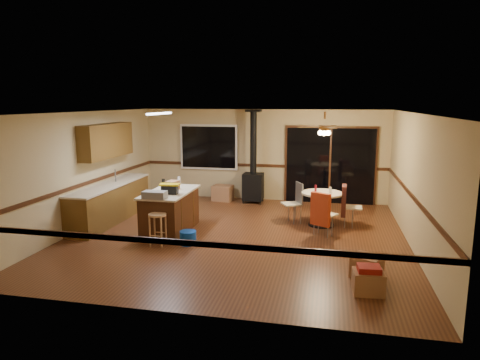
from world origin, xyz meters
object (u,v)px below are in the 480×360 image
(toolbox_grey, at_px, (155,195))
(chair_near, at_px, (321,209))
(chair_right, at_px, (345,201))
(kitchen_island, at_px, (170,211))
(toolbox_black, at_px, (170,190))
(box_under_window, at_px, (223,193))
(wood_stove, at_px, (253,177))
(dining_table, at_px, (322,203))
(box_corner_a, at_px, (368,282))
(box_corner_b, at_px, (367,266))
(blue_bucket, at_px, (188,238))
(chair_left, at_px, (296,198))
(bar_stool, at_px, (158,229))

(toolbox_grey, distance_m, chair_near, 3.45)
(chair_right, bearing_deg, kitchen_island, -162.50)
(toolbox_black, bearing_deg, box_under_window, 85.00)
(wood_stove, height_order, toolbox_grey, wood_stove)
(dining_table, relative_size, chair_near, 1.33)
(kitchen_island, distance_m, box_corner_a, 4.64)
(chair_right, xyz_separation_m, box_under_window, (-3.36, 1.92, -0.38))
(wood_stove, relative_size, box_corner_a, 5.65)
(toolbox_black, distance_m, box_corner_b, 4.27)
(kitchen_island, xyz_separation_m, blue_bucket, (0.66, -0.78, -0.32))
(blue_bucket, relative_size, chair_left, 0.61)
(dining_table, relative_size, box_corner_b, 2.10)
(bar_stool, height_order, box_corner_b, bar_stool)
(chair_left, distance_m, box_corner_b, 3.33)
(toolbox_grey, xyz_separation_m, box_under_window, (0.44, 3.82, -0.75))
(box_corner_a, bearing_deg, chair_left, 110.86)
(toolbox_grey, bearing_deg, chair_right, 26.62)
(toolbox_black, bearing_deg, toolbox_grey, -108.06)
(dining_table, relative_size, box_under_window, 1.69)
(toolbox_black, bearing_deg, dining_table, 23.97)
(blue_bucket, distance_m, dining_table, 3.23)
(toolbox_black, bearing_deg, blue_bucket, -42.53)
(blue_bucket, relative_size, box_corner_a, 0.74)
(chair_near, relative_size, box_corner_a, 1.57)
(wood_stove, distance_m, box_corner_a, 6.05)
(kitchen_island, xyz_separation_m, toolbox_black, (0.11, -0.27, 0.54))
(kitchen_island, height_order, wood_stove, wood_stove)
(box_under_window, bearing_deg, chair_near, -44.84)
(wood_stove, bearing_deg, bar_stool, -106.89)
(wood_stove, xyz_separation_m, toolbox_black, (-1.19, -3.32, 0.26))
(wood_stove, xyz_separation_m, box_corner_b, (2.73, -4.77, -0.55))
(chair_right, xyz_separation_m, box_corner_a, (0.25, -3.51, -0.43))
(toolbox_black, relative_size, chair_left, 0.62)
(wood_stove, xyz_separation_m, box_under_window, (-0.90, 0.05, -0.51))
(chair_near, height_order, box_corner_b, chair_near)
(chair_left, relative_size, box_corner_b, 1.22)
(blue_bucket, distance_m, box_under_window, 3.89)
(wood_stove, xyz_separation_m, bar_stool, (-1.21, -3.98, -0.41))
(toolbox_grey, height_order, box_corner_b, toolbox_grey)
(toolbox_black, distance_m, chair_left, 2.99)
(box_corner_a, relative_size, box_corner_b, 1.00)
(kitchen_island, bearing_deg, wood_stove, 66.91)
(blue_bucket, xyz_separation_m, chair_right, (3.09, 1.96, 0.46))
(kitchen_island, xyz_separation_m, chair_near, (3.24, 0.27, 0.14))
(kitchen_island, bearing_deg, toolbox_grey, -93.32)
(dining_table, bearing_deg, box_corner_a, -77.48)
(wood_stove, relative_size, blue_bucket, 7.63)
(toolbox_black, distance_m, chair_near, 3.21)
(box_under_window, bearing_deg, wood_stove, -3.18)
(box_corner_a, height_order, box_corner_b, box_corner_b)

